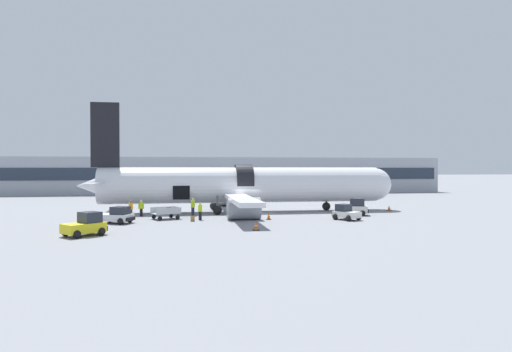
{
  "coord_description": "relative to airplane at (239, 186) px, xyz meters",
  "views": [
    {
      "loc": [
        -6.82,
        -45.61,
        4.72
      ],
      "look_at": [
        0.61,
        -0.54,
        3.91
      ],
      "focal_mm": 32.0,
      "sensor_mm": 36.0,
      "label": 1
    }
  ],
  "objects": [
    {
      "name": "airplane",
      "position": [
        0.0,
        0.0,
        0.0
      ],
      "size": [
        33.94,
        28.24,
        11.42
      ],
      "color": "silver",
      "rests_on": "ground_plane"
    },
    {
      "name": "ground_crew_supervisor",
      "position": [
        -10.88,
        -4.35,
        -1.96
      ],
      "size": [
        0.52,
        0.53,
        1.65
      ],
      "color": "#1E2338",
      "rests_on": "ground_plane"
    },
    {
      "name": "ground_plane",
      "position": [
        0.62,
        -2.91,
        -2.82
      ],
      "size": [
        500.0,
        500.0,
        0.0
      ],
      "primitive_type": "plane",
      "color": "gray"
    },
    {
      "name": "baggage_tug_rear",
      "position": [
        8.58,
        -9.11,
        -2.22
      ],
      "size": [
        2.46,
        2.75,
        1.42
      ],
      "color": "silver",
      "rests_on": "ground_plane"
    },
    {
      "name": "safety_cone_nose",
      "position": [
        16.45,
        -1.45,
        -2.55
      ],
      "size": [
        0.55,
        0.55,
        0.58
      ],
      "color": "black",
      "rests_on": "ground_plane"
    },
    {
      "name": "baggage_tug_spare",
      "position": [
        10.75,
        -5.29,
        -2.1
      ],
      "size": [
        3.46,
        2.54,
        1.69
      ],
      "color": "silver",
      "rests_on": "ground_plane"
    },
    {
      "name": "safety_cone_tail",
      "position": [
        -15.37,
        -2.1,
        -2.53
      ],
      "size": [
        0.58,
        0.58,
        0.63
      ],
      "color": "black",
      "rests_on": "ground_plane"
    },
    {
      "name": "ground_crew_loader_b",
      "position": [
        -10.04,
        -2.91,
        -2.0
      ],
      "size": [
        0.54,
        0.36,
        1.57
      ],
      "color": "black",
      "rests_on": "ground_plane"
    },
    {
      "name": "suitcase_on_tarmac_upright",
      "position": [
        -5.2,
        -8.0,
        -2.57
      ],
      "size": [
        0.37,
        0.31,
        0.62
      ],
      "color": "olive",
      "rests_on": "ground_plane"
    },
    {
      "name": "terminal_strip",
      "position": [
        0.62,
        39.04,
        0.51
      ],
      "size": [
        85.36,
        11.44,
        6.66
      ],
      "color": "#9EA3AD",
      "rests_on": "ground_plane"
    },
    {
      "name": "ground_crew_driver",
      "position": [
        -5.05,
        -3.17,
        -1.91
      ],
      "size": [
        0.41,
        0.6,
        1.74
      ],
      "color": "#1E2338",
      "rests_on": "ground_plane"
    },
    {
      "name": "baggage_tug_mid",
      "position": [
        -12.76,
        -15.42,
        -2.13
      ],
      "size": [
        3.08,
        2.95,
        1.63
      ],
      "color": "yellow",
      "rests_on": "ground_plane"
    },
    {
      "name": "ground_crew_loader_a",
      "position": [
        -4.49,
        -7.02,
        -1.99
      ],
      "size": [
        0.49,
        0.53,
        1.58
      ],
      "color": "black",
      "rests_on": "ground_plane"
    },
    {
      "name": "safety_cone_engine_left",
      "position": [
        -0.6,
        -14.54,
        -2.53
      ],
      "size": [
        0.51,
        0.51,
        0.63
      ],
      "color": "black",
      "rests_on": "ground_plane"
    },
    {
      "name": "safety_cone_wingtip",
      "position": [
        1.7,
        -7.74,
        -2.5
      ],
      "size": [
        0.46,
        0.46,
        0.7
      ],
      "color": "black",
      "rests_on": "ground_plane"
    },
    {
      "name": "baggage_cart_loading",
      "position": [
        -7.49,
        -5.82,
        -2.29
      ],
      "size": [
        3.39,
        2.55,
        1.09
      ],
      "color": "#B7BABF",
      "rests_on": "ground_plane"
    },
    {
      "name": "baggage_tug_lead",
      "position": [
        -11.61,
        -8.44,
        -2.19
      ],
      "size": [
        3.26,
        2.71,
        1.44
      ],
      "color": "silver",
      "rests_on": "ground_plane"
    }
  ]
}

